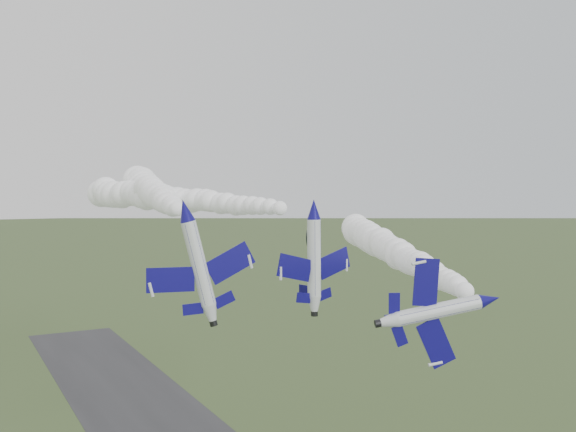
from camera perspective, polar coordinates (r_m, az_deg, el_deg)
name	(u,v)px	position (r m, az deg, el deg)	size (l,w,h in m)	color
jet_lead	(490,300)	(59.22, 17.53, -7.12)	(6.16, 11.16, 9.36)	silver
smoke_trail_jet_lead	(395,252)	(87.10, 9.46, -3.13)	(4.83, 54.65, 4.83)	white
jet_pair_left	(185,210)	(70.19, -9.12, 0.53)	(11.92, 14.42, 4.29)	silver
smoke_trail_jet_pair_left	(154,192)	(100.86, -11.86, 2.09)	(5.57, 54.67, 5.57)	white
jet_pair_right	(314,209)	(75.19, 2.37, 0.63)	(11.73, 13.73, 3.41)	silver
smoke_trail_jet_pair_right	(174,198)	(99.73, -10.09, 1.55)	(4.97, 54.51, 4.97)	white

